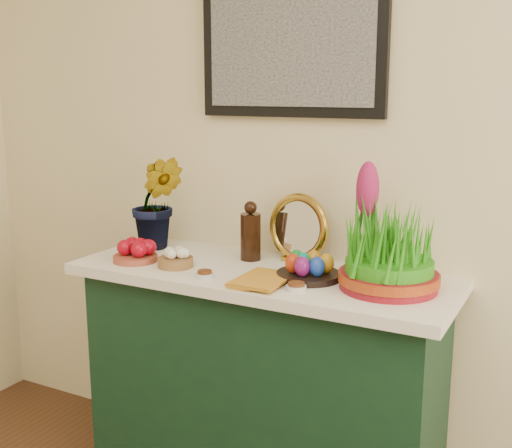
{
  "coord_description": "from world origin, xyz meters",
  "views": [
    {
      "loc": [
        0.61,
        0.01,
        1.54
      ],
      "look_at": [
        -0.42,
        1.95,
        1.07
      ],
      "focal_mm": 45.0,
      "sensor_mm": 36.0,
      "label": 1
    }
  ],
  "objects_px": {
    "mirror": "(298,229)",
    "wheatgrass_sabzeh": "(390,254)",
    "book": "(241,276)",
    "sideboard": "(262,388)",
    "hyacinth_green": "(157,187)"
  },
  "relations": [
    {
      "from": "mirror",
      "to": "book",
      "type": "height_order",
      "value": "mirror"
    },
    {
      "from": "wheatgrass_sabzeh",
      "to": "mirror",
      "type": "bearing_deg",
      "value": 156.09
    },
    {
      "from": "book",
      "to": "mirror",
      "type": "bearing_deg",
      "value": 77.73
    },
    {
      "from": "sideboard",
      "to": "wheatgrass_sabzeh",
      "type": "distance_m",
      "value": 0.75
    },
    {
      "from": "sideboard",
      "to": "book",
      "type": "height_order",
      "value": "book"
    },
    {
      "from": "sideboard",
      "to": "hyacinth_green",
      "type": "xyz_separation_m",
      "value": [
        -0.53,
        0.09,
        0.72
      ]
    },
    {
      "from": "sideboard",
      "to": "book",
      "type": "xyz_separation_m",
      "value": [
        -0.01,
        -0.15,
        0.48
      ]
    },
    {
      "from": "mirror",
      "to": "wheatgrass_sabzeh",
      "type": "distance_m",
      "value": 0.45
    },
    {
      "from": "mirror",
      "to": "book",
      "type": "xyz_separation_m",
      "value": [
        -0.07,
        -0.32,
        -0.11
      ]
    },
    {
      "from": "mirror",
      "to": "wheatgrass_sabzeh",
      "type": "bearing_deg",
      "value": -23.91
    },
    {
      "from": "book",
      "to": "wheatgrass_sabzeh",
      "type": "relative_size",
      "value": 0.67
    },
    {
      "from": "mirror",
      "to": "sideboard",
      "type": "bearing_deg",
      "value": -109.87
    },
    {
      "from": "hyacinth_green",
      "to": "mirror",
      "type": "bearing_deg",
      "value": -21.32
    },
    {
      "from": "hyacinth_green",
      "to": "mirror",
      "type": "xyz_separation_m",
      "value": [
        0.59,
        0.09,
        -0.13
      ]
    },
    {
      "from": "wheatgrass_sabzeh",
      "to": "book",
      "type": "bearing_deg",
      "value": -163.61
    }
  ]
}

